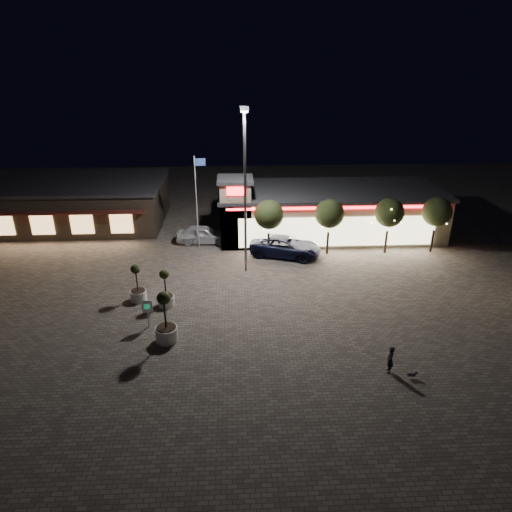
{
  "coord_description": "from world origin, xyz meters",
  "views": [
    {
      "loc": [
        1.21,
        -24.31,
        15.5
      ],
      "look_at": [
        2.7,
        6.0,
        2.1
      ],
      "focal_mm": 32.0,
      "sensor_mm": 36.0,
      "label": 1
    }
  ],
  "objects_px": {
    "planter_left": "(138,290)",
    "planter_mid": "(166,326)",
    "pedestrian": "(390,360)",
    "pickup_truck": "(285,246)",
    "valet_sign": "(147,309)",
    "white_sedan": "(203,234)"
  },
  "relations": [
    {
      "from": "pedestrian",
      "to": "valet_sign",
      "type": "bearing_deg",
      "value": -101.22
    },
    {
      "from": "planter_left",
      "to": "planter_mid",
      "type": "distance_m",
      "value": 5.57
    },
    {
      "from": "white_sedan",
      "to": "planter_left",
      "type": "bearing_deg",
      "value": 161.87
    },
    {
      "from": "planter_left",
      "to": "planter_mid",
      "type": "height_order",
      "value": "planter_mid"
    },
    {
      "from": "white_sedan",
      "to": "pedestrian",
      "type": "height_order",
      "value": "white_sedan"
    },
    {
      "from": "planter_mid",
      "to": "valet_sign",
      "type": "bearing_deg",
      "value": 130.77
    },
    {
      "from": "pedestrian",
      "to": "pickup_truck",
      "type": "bearing_deg",
      "value": -156.9
    },
    {
      "from": "pickup_truck",
      "to": "planter_mid",
      "type": "distance_m",
      "value": 14.73
    },
    {
      "from": "white_sedan",
      "to": "pickup_truck",
      "type": "bearing_deg",
      "value": -112.55
    },
    {
      "from": "pedestrian",
      "to": "planter_left",
      "type": "bearing_deg",
      "value": -110.56
    },
    {
      "from": "planter_left",
      "to": "valet_sign",
      "type": "distance_m",
      "value": 3.67
    },
    {
      "from": "pickup_truck",
      "to": "planter_left",
      "type": "distance_m",
      "value": 13.07
    },
    {
      "from": "pedestrian",
      "to": "planter_mid",
      "type": "xyz_separation_m",
      "value": [
        -12.18,
        3.54,
        0.23
      ]
    },
    {
      "from": "pickup_truck",
      "to": "planter_mid",
      "type": "height_order",
      "value": "planter_mid"
    },
    {
      "from": "pickup_truck",
      "to": "valet_sign",
      "type": "height_order",
      "value": "valet_sign"
    },
    {
      "from": "valet_sign",
      "to": "planter_mid",
      "type": "bearing_deg",
      "value": -49.23
    },
    {
      "from": "planter_mid",
      "to": "valet_sign",
      "type": "xyz_separation_m",
      "value": [
        -1.31,
        1.52,
        0.31
      ]
    },
    {
      "from": "pickup_truck",
      "to": "planter_left",
      "type": "height_order",
      "value": "planter_left"
    },
    {
      "from": "pickup_truck",
      "to": "pedestrian",
      "type": "relative_size",
      "value": 3.8
    },
    {
      "from": "pedestrian",
      "to": "planter_mid",
      "type": "distance_m",
      "value": 12.68
    },
    {
      "from": "planter_mid",
      "to": "valet_sign",
      "type": "relative_size",
      "value": 1.73
    },
    {
      "from": "pedestrian",
      "to": "planter_left",
      "type": "relative_size",
      "value": 0.57
    }
  ]
}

